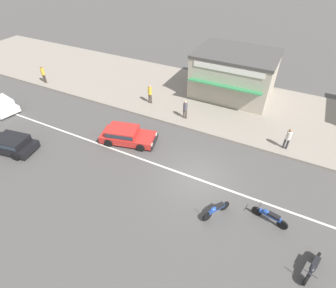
% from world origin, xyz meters
% --- Properties ---
extents(ground_plane, '(160.00, 160.00, 0.00)m').
position_xyz_m(ground_plane, '(0.00, 0.00, 0.00)').
color(ground_plane, '#4C4947').
extents(lane_centre_stripe, '(50.40, 0.14, 0.01)m').
position_xyz_m(lane_centre_stripe, '(0.00, 0.00, 0.00)').
color(lane_centre_stripe, silver).
rests_on(lane_centre_stripe, ground).
extents(kerb_strip, '(68.00, 10.00, 0.15)m').
position_xyz_m(kerb_strip, '(0.00, 9.52, 0.07)').
color(kerb_strip, gray).
rests_on(kerb_strip, ground).
extents(hatchback_black_0, '(3.99, 2.22, 1.10)m').
position_xyz_m(hatchback_black_0, '(-12.47, -3.23, 0.59)').
color(hatchback_black_0, black).
rests_on(hatchback_black_0, ground).
extents(hatchback_white_1, '(3.87, 2.36, 1.10)m').
position_xyz_m(hatchback_white_1, '(-17.74, -0.12, 0.59)').
color(hatchback_white_1, white).
rests_on(hatchback_white_1, ground).
extents(hatchback_red_4, '(4.20, 2.59, 1.10)m').
position_xyz_m(hatchback_red_4, '(-5.92, 1.18, 0.59)').
color(hatchback_red_4, red).
rests_on(hatchback_red_4, ground).
extents(motorcycle_0, '(1.90, 0.63, 0.80)m').
position_xyz_m(motorcycle_0, '(4.49, -1.13, 0.42)').
color(motorcycle_0, black).
rests_on(motorcycle_0, ground).
extents(motorcycle_1, '(0.75, 1.84, 0.80)m').
position_xyz_m(motorcycle_1, '(6.67, -3.00, 0.42)').
color(motorcycle_1, black).
rests_on(motorcycle_1, ground).
extents(motorcycle_2, '(1.05, 1.62, 0.80)m').
position_xyz_m(motorcycle_2, '(1.90, -1.99, 0.42)').
color(motorcycle_2, black).
rests_on(motorcycle_2, ground).
extents(pedestrian_near_clock, '(0.34, 0.34, 1.62)m').
position_xyz_m(pedestrian_near_clock, '(4.40, 5.33, 1.09)').
color(pedestrian_near_clock, '#333338').
rests_on(pedestrian_near_clock, kerb_strip).
extents(pedestrian_mid_kerb, '(0.34, 0.34, 1.57)m').
position_xyz_m(pedestrian_mid_kerb, '(-3.33, 5.68, 1.06)').
color(pedestrian_mid_kerb, '#4C4238').
rests_on(pedestrian_mid_kerb, kerb_strip).
extents(pedestrian_by_shop, '(0.34, 0.34, 1.72)m').
position_xyz_m(pedestrian_by_shop, '(-18.29, 5.23, 1.16)').
color(pedestrian_by_shop, '#4C4238').
rests_on(pedestrian_by_shop, kerb_strip).
extents(pedestrian_far_end, '(0.34, 0.34, 1.70)m').
position_xyz_m(pedestrian_far_end, '(-7.02, 6.51, 1.14)').
color(pedestrian_far_end, '#4C4238').
rests_on(pedestrian_far_end, kerb_strip).
extents(shopfront_mid_block, '(6.84, 6.13, 3.85)m').
position_xyz_m(shopfront_mid_block, '(-1.20, 11.45, 2.08)').
color(shopfront_mid_block, '#B2A893').
rests_on(shopfront_mid_block, kerb_strip).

